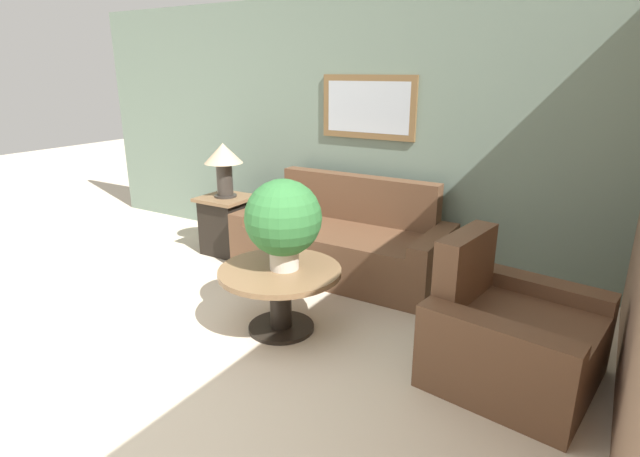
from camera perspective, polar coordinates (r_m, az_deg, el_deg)
ground_plane at (r=3.29m, az=-26.28°, el=-19.56°), size 20.00×20.00×0.00m
wall_back at (r=5.17m, az=3.85°, el=11.10°), size 7.13×0.09×2.60m
couch_main at (r=4.81m, az=2.57°, el=-1.75°), size 2.02×0.87×0.91m
armchair at (r=3.43m, az=20.99°, el=-11.44°), size 1.04×1.09×0.91m
coffee_table at (r=3.75m, az=-4.56°, el=-6.55°), size 0.91×0.91×0.50m
side_table at (r=5.44m, az=-10.55°, el=0.50°), size 0.51×0.51×0.62m
table_lamp at (r=5.28m, az=-10.97°, el=7.70°), size 0.40×0.40×0.56m
potted_plant_on_table at (r=3.57m, az=-4.23°, el=1.03°), size 0.56×0.56×0.67m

